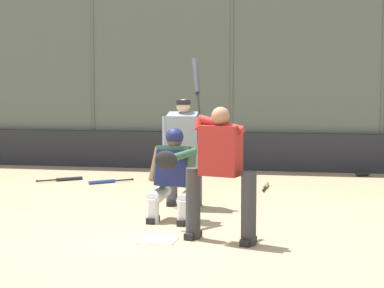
{
  "coord_description": "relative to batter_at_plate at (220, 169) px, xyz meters",
  "views": [
    {
      "loc": [
        -1.77,
        7.16,
        1.76
      ],
      "look_at": [
        -0.22,
        -1.0,
        1.05
      ],
      "focal_mm": 60.0,
      "sensor_mm": 36.0,
      "label": 1
    }
  ],
  "objects": [
    {
      "name": "home_plate_marker",
      "position": [
        0.72,
        0.09,
        -0.85
      ],
      "size": [
        0.43,
        0.43,
        0.01
      ],
      "primitive_type": "cube",
      "color": "white",
      "rests_on": "ground_plane"
    },
    {
      "name": "catcher_behind_plate",
      "position": [
        0.78,
        -1.01,
        -0.21
      ],
      "size": [
        0.68,
        0.82,
        1.25
      ],
      "rotation": [
        0.0,
        0.0,
        -0.14
      ],
      "color": "silver",
      "rests_on": "ground_plane"
    },
    {
      "name": "spare_bat_third_base_side",
      "position": [
        3.62,
        -4.33,
        -0.82
      ],
      "size": [
        0.73,
        0.61,
        0.07
      ],
      "rotation": [
        0.0,
        0.0,
        3.82
      ],
      "color": "black",
      "rests_on": "ground_plane"
    },
    {
      "name": "spare_bat_first_base_side",
      "position": [
        0.76,
        -5.75,
        -0.82
      ],
      "size": [
        0.88,
        0.08,
        0.07
      ],
      "rotation": [
        0.0,
        0.0,
        0.02
      ],
      "color": "black",
      "rests_on": "ground_plane"
    },
    {
      "name": "spare_bat_by_padding",
      "position": [
        2.77,
        -4.17,
        -0.82
      ],
      "size": [
        0.7,
        0.65,
        0.07
      ],
      "rotation": [
        0.0,
        0.0,
        0.74
      ],
      "color": "black",
      "rests_on": "ground_plane"
    },
    {
      "name": "spare_bat_near_backstop",
      "position": [
        -0.23,
        -4.17,
        -0.82
      ],
      "size": [
        0.07,
        0.84,
        0.07
      ],
      "rotation": [
        0.0,
        0.0,
        4.7
      ],
      "color": "black",
      "rests_on": "ground_plane"
    },
    {
      "name": "padding_wall",
      "position": [
        0.72,
        -6.62,
        -0.44
      ],
      "size": [
        18.68,
        0.18,
        0.82
      ],
      "primitive_type": "cube",
      "color": "#28282D",
      "rests_on": "ground_plane"
    },
    {
      "name": "batter_at_plate",
      "position": [
        0.0,
        0.0,
        0.0
      ],
      "size": [
        0.87,
        0.83,
        2.14
      ],
      "rotation": [
        0.0,
        0.0,
        -0.27
      ],
      "color": "#333333",
      "rests_on": "ground_plane"
    },
    {
      "name": "ground_plane",
      "position": [
        0.72,
        0.09,
        -0.85
      ],
      "size": [
        160.0,
        160.0,
        0.0
      ],
      "primitive_type": "plane",
      "color": "tan"
    },
    {
      "name": "bleachers_beyond",
      "position": [
        -1.61,
        -8.87,
        -0.47
      ],
      "size": [
        13.35,
        1.95,
        1.16
      ],
      "color": "slate",
      "rests_on": "ground_plane"
    },
    {
      "name": "fielding_glove_on_dirt",
      "position": [
        -2.04,
        -6.06,
        -0.8
      ],
      "size": [
        0.29,
        0.22,
        0.11
      ],
      "color": "black",
      "rests_on": "ground_plane"
    },
    {
      "name": "umpire_home",
      "position": [
        0.86,
        -2.12,
        0.01
      ],
      "size": [
        0.66,
        0.4,
        1.61
      ],
      "rotation": [
        0.0,
        0.0,
        0.02
      ],
      "color": "#4C4C51",
      "rests_on": "ground_plane"
    },
    {
      "name": "backstop_fence",
      "position": [
        0.72,
        -6.72,
        1.57
      ],
      "size": [
        19.14,
        0.08,
        4.66
      ],
      "color": "#515651",
      "rests_on": "ground_plane"
    }
  ]
}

